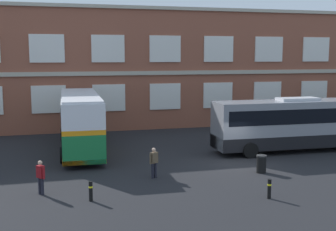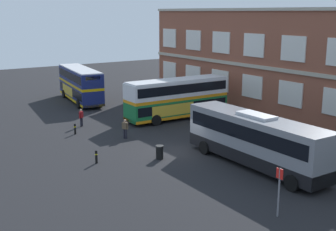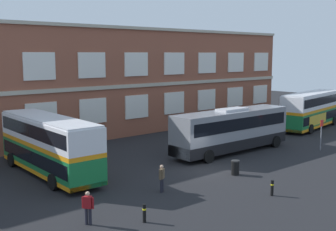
{
  "view_description": "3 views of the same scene",
  "coord_description": "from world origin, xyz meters",
  "px_view_note": "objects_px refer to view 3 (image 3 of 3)",
  "views": [
    {
      "loc": [
        -10.93,
        -24.42,
        6.76
      ],
      "look_at": [
        -3.72,
        3.14,
        2.8
      ],
      "focal_mm": 46.52,
      "sensor_mm": 36.0,
      "label": 1
    },
    {
      "loc": [
        26.81,
        -19.1,
        10.66
      ],
      "look_at": [
        -1.79,
        0.23,
        2.57
      ],
      "focal_mm": 47.39,
      "sensor_mm": 36.0,
      "label": 2
    },
    {
      "loc": [
        -21.88,
        -20.69,
        8.36
      ],
      "look_at": [
        -1.38,
        2.9,
        3.82
      ],
      "focal_mm": 45.48,
      "sensor_mm": 36.0,
      "label": 3
    }
  ],
  "objects_px": {
    "touring_coach": "(232,130)",
    "station_litter_bin": "(235,168)",
    "safety_bollard_west": "(272,188)",
    "safety_bollard_east": "(144,213)",
    "bus_stand_flag": "(321,132)",
    "waiting_passenger": "(162,177)",
    "double_decker_far": "(311,110)",
    "second_passenger": "(88,206)",
    "double_decker_middle": "(49,145)"
  },
  "relations": [
    {
      "from": "touring_coach",
      "to": "waiting_passenger",
      "type": "bearing_deg",
      "value": -159.71
    },
    {
      "from": "double_decker_far",
      "to": "station_litter_bin",
      "type": "bearing_deg",
      "value": -162.55
    },
    {
      "from": "double_decker_middle",
      "to": "second_passenger",
      "type": "bearing_deg",
      "value": -104.85
    },
    {
      "from": "touring_coach",
      "to": "waiting_passenger",
      "type": "relative_size",
      "value": 7.08
    },
    {
      "from": "double_decker_far",
      "to": "waiting_passenger",
      "type": "height_order",
      "value": "double_decker_far"
    },
    {
      "from": "safety_bollard_west",
      "to": "safety_bollard_east",
      "type": "height_order",
      "value": "same"
    },
    {
      "from": "station_litter_bin",
      "to": "safety_bollard_east",
      "type": "distance_m",
      "value": 10.28
    },
    {
      "from": "waiting_passenger",
      "to": "safety_bollard_west",
      "type": "bearing_deg",
      "value": -46.95
    },
    {
      "from": "touring_coach",
      "to": "station_litter_bin",
      "type": "height_order",
      "value": "touring_coach"
    },
    {
      "from": "double_decker_middle",
      "to": "double_decker_far",
      "type": "relative_size",
      "value": 0.98
    },
    {
      "from": "station_litter_bin",
      "to": "double_decker_far",
      "type": "bearing_deg",
      "value": 17.45
    },
    {
      "from": "safety_bollard_west",
      "to": "station_litter_bin",
      "type": "bearing_deg",
      "value": 67.88
    },
    {
      "from": "waiting_passenger",
      "to": "second_passenger",
      "type": "bearing_deg",
      "value": -166.3
    },
    {
      "from": "second_passenger",
      "to": "waiting_passenger",
      "type": "bearing_deg",
      "value": 13.7
    },
    {
      "from": "double_decker_far",
      "to": "waiting_passenger",
      "type": "xyz_separation_m",
      "value": [
        -27.15,
        -6.05,
        -1.22
      ]
    },
    {
      "from": "touring_coach",
      "to": "station_litter_bin",
      "type": "bearing_deg",
      "value": -137.11
    },
    {
      "from": "second_passenger",
      "to": "bus_stand_flag",
      "type": "height_order",
      "value": "bus_stand_flag"
    },
    {
      "from": "double_decker_middle",
      "to": "touring_coach",
      "type": "relative_size",
      "value": 0.92
    },
    {
      "from": "double_decker_far",
      "to": "touring_coach",
      "type": "bearing_deg",
      "value": -173.28
    },
    {
      "from": "station_litter_bin",
      "to": "safety_bollard_west",
      "type": "bearing_deg",
      "value": -112.12
    },
    {
      "from": "double_decker_far",
      "to": "waiting_passenger",
      "type": "relative_size",
      "value": 6.63
    },
    {
      "from": "safety_bollard_east",
      "to": "waiting_passenger",
      "type": "bearing_deg",
      "value": 39.36
    },
    {
      "from": "waiting_passenger",
      "to": "station_litter_bin",
      "type": "height_order",
      "value": "waiting_passenger"
    },
    {
      "from": "double_decker_middle",
      "to": "waiting_passenger",
      "type": "relative_size",
      "value": 6.5
    },
    {
      "from": "double_decker_middle",
      "to": "double_decker_far",
      "type": "height_order",
      "value": "same"
    },
    {
      "from": "bus_stand_flag",
      "to": "station_litter_bin",
      "type": "height_order",
      "value": "bus_stand_flag"
    },
    {
      "from": "double_decker_middle",
      "to": "station_litter_bin",
      "type": "distance_m",
      "value": 13.01
    },
    {
      "from": "second_passenger",
      "to": "station_litter_bin",
      "type": "relative_size",
      "value": 1.65
    },
    {
      "from": "waiting_passenger",
      "to": "safety_bollard_east",
      "type": "distance_m",
      "value": 4.82
    },
    {
      "from": "double_decker_middle",
      "to": "second_passenger",
      "type": "height_order",
      "value": "double_decker_middle"
    },
    {
      "from": "second_passenger",
      "to": "safety_bollard_west",
      "type": "relative_size",
      "value": 1.79
    },
    {
      "from": "station_litter_bin",
      "to": "safety_bollard_west",
      "type": "relative_size",
      "value": 1.08
    },
    {
      "from": "bus_stand_flag",
      "to": "safety_bollard_west",
      "type": "distance_m",
      "value": 13.98
    },
    {
      "from": "double_decker_middle",
      "to": "waiting_passenger",
      "type": "bearing_deg",
      "value": -66.34
    },
    {
      "from": "second_passenger",
      "to": "station_litter_bin",
      "type": "bearing_deg",
      "value": 4.38
    },
    {
      "from": "bus_stand_flag",
      "to": "safety_bollard_west",
      "type": "xyz_separation_m",
      "value": [
        -13.24,
        -4.35,
        -1.14
      ]
    },
    {
      "from": "double_decker_middle",
      "to": "touring_coach",
      "type": "bearing_deg",
      "value": -14.27
    },
    {
      "from": "bus_stand_flag",
      "to": "safety_bollard_east",
      "type": "xyz_separation_m",
      "value": [
        -21.46,
        -2.57,
        -1.14
      ]
    },
    {
      "from": "double_decker_middle",
      "to": "safety_bollard_east",
      "type": "height_order",
      "value": "double_decker_middle"
    },
    {
      "from": "double_decker_far",
      "to": "station_litter_bin",
      "type": "height_order",
      "value": "double_decker_far"
    },
    {
      "from": "station_litter_bin",
      "to": "second_passenger",
      "type": "bearing_deg",
      "value": -175.62
    },
    {
      "from": "touring_coach",
      "to": "bus_stand_flag",
      "type": "bearing_deg",
      "value": -35.94
    },
    {
      "from": "double_decker_far",
      "to": "touring_coach",
      "type": "distance_m",
      "value": 15.94
    },
    {
      "from": "double_decker_far",
      "to": "safety_bollard_east",
      "type": "distance_m",
      "value": 32.21
    },
    {
      "from": "safety_bollard_west",
      "to": "safety_bollard_east",
      "type": "bearing_deg",
      "value": 167.79
    },
    {
      "from": "bus_stand_flag",
      "to": "touring_coach",
      "type": "bearing_deg",
      "value": 144.06
    },
    {
      "from": "bus_stand_flag",
      "to": "double_decker_middle",
      "type": "bearing_deg",
      "value": 158.36
    },
    {
      "from": "touring_coach",
      "to": "bus_stand_flag",
      "type": "height_order",
      "value": "touring_coach"
    },
    {
      "from": "safety_bollard_west",
      "to": "second_passenger",
      "type": "bearing_deg",
      "value": 162.2
    },
    {
      "from": "waiting_passenger",
      "to": "safety_bollard_east",
      "type": "bearing_deg",
      "value": -140.64
    }
  ]
}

